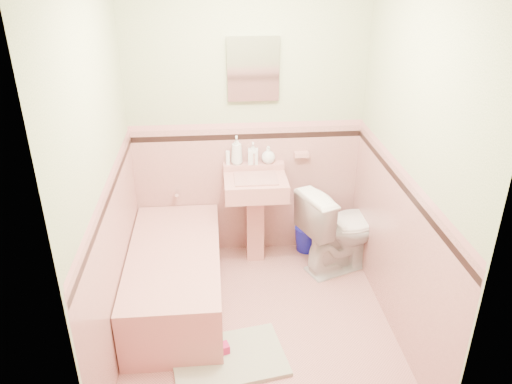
{
  "coord_description": "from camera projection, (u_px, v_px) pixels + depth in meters",
  "views": [
    {
      "loc": [
        -0.29,
        -3.0,
        2.61
      ],
      "look_at": [
        0.0,
        0.25,
        1.0
      ],
      "focal_mm": 35.56,
      "sensor_mm": 36.0,
      "label": 1
    }
  ],
  "objects": [
    {
      "name": "floor",
      "position": [
        259.0,
        324.0,
        3.86
      ],
      "size": [
        2.2,
        2.2,
        0.0
      ],
      "primitive_type": "plane",
      "color": "tan",
      "rests_on": "ground"
    },
    {
      "name": "wall_back",
      "position": [
        247.0,
        121.0,
        4.29
      ],
      "size": [
        2.5,
        0.0,
        2.5
      ],
      "primitive_type": "plane",
      "rotation": [
        1.57,
        0.0,
        0.0
      ],
      "color": "beige",
      "rests_on": "ground"
    },
    {
      "name": "wall_front",
      "position": [
        282.0,
        272.0,
        2.33
      ],
      "size": [
        2.5,
        0.0,
        2.5
      ],
      "primitive_type": "plane",
      "rotation": [
        -1.57,
        0.0,
        0.0
      ],
      "color": "beige",
      "rests_on": "ground"
    },
    {
      "name": "wall_left",
      "position": [
        103.0,
        180.0,
        3.23
      ],
      "size": [
        0.0,
        2.5,
        2.5
      ],
      "primitive_type": "plane",
      "rotation": [
        1.57,
        0.0,
        1.57
      ],
      "color": "beige",
      "rests_on": "ground"
    },
    {
      "name": "wall_right",
      "position": [
        408.0,
        169.0,
        3.39
      ],
      "size": [
        0.0,
        2.5,
        2.5
      ],
      "primitive_type": "plane",
      "rotation": [
        1.57,
        0.0,
        -1.57
      ],
      "color": "beige",
      "rests_on": "ground"
    },
    {
      "name": "wainscot_back",
      "position": [
        248.0,
        191.0,
        4.57
      ],
      "size": [
        2.0,
        0.0,
        2.0
      ],
      "primitive_type": "plane",
      "rotation": [
        1.57,
        0.0,
        0.0
      ],
      "color": "tan",
      "rests_on": "ground"
    },
    {
      "name": "wainscot_front",
      "position": [
        279.0,
        375.0,
        2.62
      ],
      "size": [
        2.0,
        0.0,
        2.0
      ],
      "primitive_type": "plane",
      "rotation": [
        -1.57,
        0.0,
        0.0
      ],
      "color": "tan",
      "rests_on": "ground"
    },
    {
      "name": "wainscot_left",
      "position": [
        118.0,
        265.0,
        3.52
      ],
      "size": [
        0.0,
        2.2,
        2.2
      ],
      "primitive_type": "plane",
      "rotation": [
        1.57,
        0.0,
        1.57
      ],
      "color": "tan",
      "rests_on": "ground"
    },
    {
      "name": "wainscot_right",
      "position": [
        394.0,
        251.0,
        3.67
      ],
      "size": [
        0.0,
        2.2,
        2.2
      ],
      "primitive_type": "plane",
      "rotation": [
        1.57,
        0.0,
        -1.57
      ],
      "color": "tan",
      "rests_on": "ground"
    },
    {
      "name": "accent_back",
      "position": [
        247.0,
        137.0,
        4.33
      ],
      "size": [
        2.0,
        0.0,
        2.0
      ],
      "primitive_type": "plane",
      "rotation": [
        1.57,
        0.0,
        0.0
      ],
      "color": "black",
      "rests_on": "ground"
    },
    {
      "name": "accent_front",
      "position": [
        281.0,
        293.0,
        2.4
      ],
      "size": [
        2.0,
        0.0,
        2.0
      ],
      "primitive_type": "plane",
      "rotation": [
        -1.57,
        0.0,
        0.0
      ],
      "color": "black",
      "rests_on": "ground"
    },
    {
      "name": "accent_left",
      "position": [
        109.0,
        198.0,
        3.29
      ],
      "size": [
        0.0,
        2.2,
        2.2
      ],
      "primitive_type": "plane",
      "rotation": [
        1.57,
        0.0,
        1.57
      ],
      "color": "black",
      "rests_on": "ground"
    },
    {
      "name": "accent_right",
      "position": [
        403.0,
        187.0,
        3.44
      ],
      "size": [
        0.0,
        2.2,
        2.2
      ],
      "primitive_type": "plane",
      "rotation": [
        1.57,
        0.0,
        -1.57
      ],
      "color": "black",
      "rests_on": "ground"
    },
    {
      "name": "cap_back",
      "position": [
        247.0,
        126.0,
        4.29
      ],
      "size": [
        2.0,
        0.0,
        2.0
      ],
      "primitive_type": "plane",
      "rotation": [
        1.57,
        0.0,
        0.0
      ],
      "color": "tan",
      "rests_on": "ground"
    },
    {
      "name": "cap_front",
      "position": [
        281.0,
        276.0,
        2.36
      ],
      "size": [
        2.0,
        0.0,
        2.0
      ],
      "primitive_type": "plane",
      "rotation": [
        -1.57,
        0.0,
        0.0
      ],
      "color": "tan",
      "rests_on": "ground"
    },
    {
      "name": "cap_left",
      "position": [
        107.0,
        184.0,
        3.24
      ],
      "size": [
        0.0,
        2.2,
        2.2
      ],
      "primitive_type": "plane",
      "rotation": [
        1.57,
        0.0,
        1.57
      ],
      "color": "tan",
      "rests_on": "ground"
    },
    {
      "name": "cap_right",
      "position": [
        405.0,
        173.0,
        3.4
      ],
      "size": [
        0.0,
        2.2,
        2.2
      ],
      "primitive_type": "plane",
      "rotation": [
        1.57,
        0.0,
        -1.57
      ],
      "color": "tan",
      "rests_on": "ground"
    },
    {
      "name": "bathtub",
      "position": [
        176.0,
        278.0,
        4.01
      ],
      "size": [
        0.7,
        1.5,
        0.45
      ],
      "primitive_type": "cube",
      "color": "tan",
      "rests_on": "floor"
    },
    {
      "name": "tub_faucet",
      "position": [
        177.0,
        192.0,
        4.47
      ],
      "size": [
        0.04,
        0.12,
        0.04
      ],
      "primitive_type": "cylinder",
      "rotation": [
        1.57,
        0.0,
        0.0
      ],
      "color": "silver",
      "rests_on": "wall_back"
    },
    {
      "name": "sink",
      "position": [
        256.0,
        221.0,
        4.45
      ],
      "size": [
        0.53,
        0.48,
        0.83
      ],
      "primitive_type": null,
      "color": "tan",
      "rests_on": "floor"
    },
    {
      "name": "sink_faucet",
      "position": [
        254.0,
        159.0,
        4.34
      ],
      "size": [
        0.02,
        0.02,
        0.1
      ],
      "primitive_type": "cylinder",
      "color": "silver",
      "rests_on": "sink"
    },
    {
      "name": "medicine_cabinet",
      "position": [
        253.0,
        69.0,
        4.07
      ],
      "size": [
        0.4,
        0.04,
        0.5
      ],
      "primitive_type": "cube",
      "color": "white",
      "rests_on": "wall_back"
    },
    {
      "name": "soap_dish",
      "position": [
        301.0,
        154.0,
        4.43
      ],
      "size": [
        0.13,
        0.07,
        0.04
      ],
      "primitive_type": "cube",
      "color": "tan",
      "rests_on": "wall_back"
    },
    {
      "name": "soap_bottle_left",
      "position": [
        237.0,
        150.0,
        4.33
      ],
      "size": [
        0.1,
        0.1,
        0.25
      ],
      "primitive_type": "imported",
      "rotation": [
        0.0,
        0.0,
        -0.05
      ],
      "color": "#B2B2B2",
      "rests_on": "sink"
    },
    {
      "name": "soap_bottle_mid",
      "position": [
        253.0,
        153.0,
        4.36
      ],
      "size": [
        0.09,
        0.1,
        0.19
      ],
      "primitive_type": "imported",
      "rotation": [
        0.0,
        0.0,
        -0.09
      ],
      "color": "#B2B2B2",
      "rests_on": "sink"
    },
    {
      "name": "soap_bottle_right",
      "position": [
        268.0,
        155.0,
        4.38
      ],
      "size": [
        0.12,
        0.12,
        0.15
      ],
      "primitive_type": "imported",
      "rotation": [
        0.0,
        0.0,
        -0.04
      ],
      "color": "#B2B2B2",
      "rests_on": "sink"
    },
    {
      "name": "tube",
      "position": [
        228.0,
        158.0,
        4.36
      ],
      "size": [
        0.05,
        0.05,
        0.12
      ],
      "primitive_type": "cylinder",
      "rotation": [
        0.0,
        0.0,
        -0.36
      ],
      "color": "white",
      "rests_on": "sink"
    },
    {
      "name": "toilet",
      "position": [
        343.0,
        228.0,
        4.38
      ],
      "size": [
        0.88,
        0.69,
        0.78
      ],
      "primitive_type": "imported",
      "rotation": [
        0.0,
        0.0,
        1.95
      ],
      "color": "white",
      "rests_on": "floor"
    },
    {
      "name": "bucket",
      "position": [
        307.0,
        238.0,
        4.75
      ],
      "size": [
        0.27,
        0.27,
        0.24
      ],
      "primitive_type": null,
      "rotation": [
        0.0,
        0.0,
        -0.13
      ],
      "color": "#1418B1",
      "rests_on": "floor"
    },
    {
      "name": "bath_mat",
      "position": [
        229.0,
        358.0,
        3.52
      ],
      "size": [
        0.85,
        0.64,
        0.03
      ],
      "primitive_type": "cube",
      "rotation": [
        0.0,
        0.0,
        0.17
      ],
      "color": "gray",
      "rests_on": "floor"
    },
    {
      "name": "shoe",
      "position": [
        218.0,
        350.0,
        3.53
      ],
      "size": [
        0.18,
        0.12,
        0.06
      ],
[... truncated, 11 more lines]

